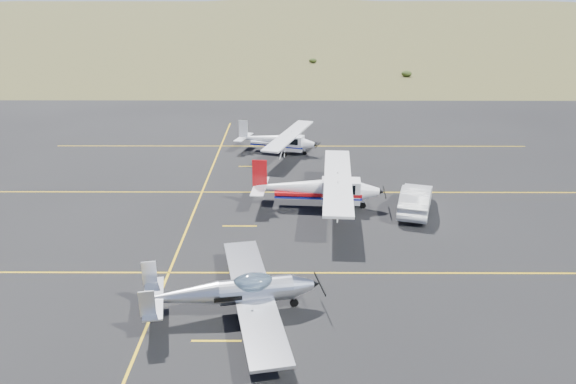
% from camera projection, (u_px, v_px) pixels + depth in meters
% --- Properties ---
extents(ground, '(1600.00, 1600.00, 0.00)m').
position_uv_depth(ground, '(292.00, 295.00, 25.51)').
color(ground, '#383D1C').
rests_on(ground, ground).
extents(apron, '(72.00, 72.00, 0.02)m').
position_uv_depth(apron, '(291.00, 230.00, 32.05)').
color(apron, black).
rests_on(apron, ground).
extents(aircraft_low_wing, '(7.39, 10.18, 2.20)m').
position_uv_depth(aircraft_low_wing, '(236.00, 292.00, 23.74)').
color(aircraft_low_wing, silver).
rests_on(aircraft_low_wing, apron).
extents(aircraft_cessna, '(7.15, 11.90, 3.01)m').
position_uv_depth(aircraft_cessna, '(318.00, 187.00, 34.74)').
color(aircraft_cessna, white).
rests_on(aircraft_cessna, apron).
extents(aircraft_plain, '(6.66, 9.72, 2.48)m').
position_uv_depth(aircraft_plain, '(278.00, 140.00, 45.75)').
color(aircraft_plain, white).
rests_on(aircraft_plain, apron).
extents(sedan, '(3.09, 5.28, 1.64)m').
position_uv_depth(sedan, '(416.00, 199.00, 34.27)').
color(sedan, silver).
rests_on(sedan, apron).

